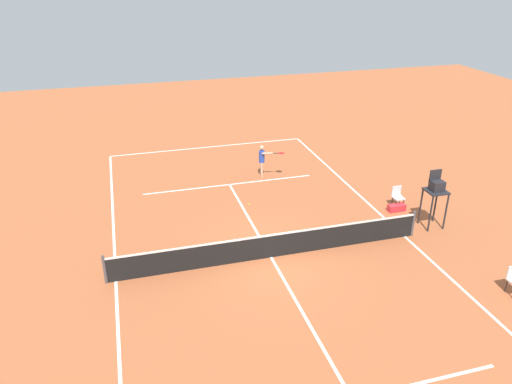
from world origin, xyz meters
The scene contains 8 objects.
ground_plane centered at (0.00, 0.00, 0.00)m, with size 60.00×60.00×0.00m, color #AD5933.
court_lines centered at (0.00, 0.00, 0.00)m, with size 11.13×24.57×0.01m.
tennis_net centered at (0.00, 0.00, 0.50)m, with size 11.73×0.10×1.07m.
player_serving centered at (-1.84, -7.29, 0.97)m, with size 1.21×0.80×1.63m.
tennis_ball centered at (-0.33, -4.35, 0.03)m, with size 0.07×0.07×0.07m, color #CCE033.
umpire_chair centered at (-6.98, -0.49, 1.61)m, with size 0.80×0.80×2.41m.
courtside_chair_mid centered at (-6.53, -2.39, 0.53)m, with size 0.44×0.46×0.95m.
equipment_bag centered at (-6.34, -2.05, 0.15)m, with size 0.76×0.32×0.30m, color red.
Camera 1 is at (4.72, 14.62, 9.86)m, focal length 34.69 mm.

